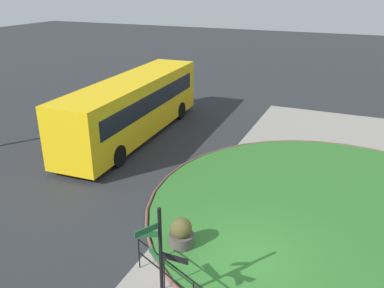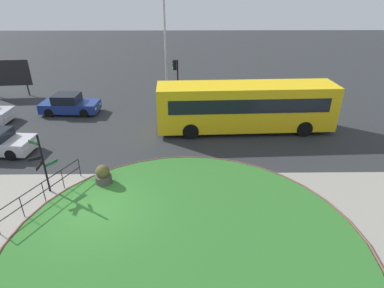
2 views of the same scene
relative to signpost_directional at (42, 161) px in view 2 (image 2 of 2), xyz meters
name	(u,v)px [view 2 (image 2 of 2)]	position (x,y,z in m)	size (l,w,h in m)	color
ground	(97,211)	(2.60, -1.50, -1.63)	(120.00, 120.00, 0.00)	#282B2D
sidewalk_paving	(87,236)	(2.60, -3.02, -1.62)	(32.00, 8.95, 0.02)	gray
grass_island	(187,246)	(6.43, -3.64, -1.58)	(13.27, 13.27, 0.10)	#2D6B28
grass_kerb_ring	(187,246)	(6.43, -3.64, -1.57)	(13.58, 13.58, 0.11)	brown
signpost_directional	(42,161)	(0.00, 0.00, 0.00)	(1.01, 1.27, 2.91)	black
railing_grass_edge	(43,190)	(0.15, -0.81, -0.98)	(1.91, 4.19, 1.00)	black
bus_yellow	(246,106)	(10.20, 6.87, 0.04)	(11.34, 2.87, 3.09)	yellow
car_trailing	(69,105)	(-2.32, 10.17, -0.96)	(4.23, 1.97, 1.46)	navy
traffic_light_near	(176,71)	(5.54, 12.90, 0.84)	(0.49, 0.26, 3.35)	black
lamppost_tall	(165,39)	(4.74, 13.47, 3.20)	(0.32, 0.32, 9.06)	#B7B7BC
billboard_left	(7,74)	(-8.72, 14.42, 0.32)	(3.74, 0.48, 3.07)	black
planter_near_signpost	(103,176)	(2.43, 0.56, -1.16)	(0.78, 0.78, 1.03)	#47423D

